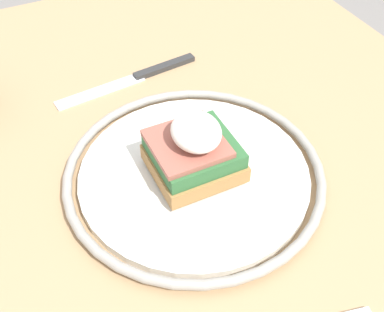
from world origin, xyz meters
TOP-DOWN VIEW (x-y plane):
  - dining_table at (0.00, 0.00)m, footprint 0.83×0.74m
  - plate at (-0.04, 0.00)m, footprint 0.27×0.27m
  - sandwich at (-0.04, 0.00)m, footprint 0.10×0.10m
  - knife at (0.15, -0.01)m, footprint 0.04×0.20m

SIDE VIEW (x-z plane):
  - dining_table at x=0.00m, z-range 0.23..0.96m
  - knife at x=0.15m, z-range 0.73..0.73m
  - plate at x=-0.04m, z-range 0.73..0.74m
  - sandwich at x=-0.04m, z-range 0.73..0.81m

